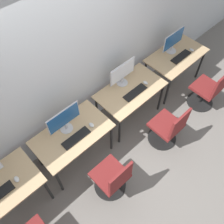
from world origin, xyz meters
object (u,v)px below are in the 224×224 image
(keyboard_left, at_px, (76,138))
(office_chair_far_right, at_px, (208,91))
(keyboard_far_right, at_px, (181,57))
(mouse_far_left, at_px, (17,179))
(office_chair_right, at_px, (168,129))
(mouse_right, at_px, (145,83))
(mouse_left, at_px, (91,125))
(office_chair_left, at_px, (113,179))
(monitor_left, at_px, (64,120))
(keyboard_right, at_px, (135,92))
(monitor_right, at_px, (122,73))
(monitor_far_right, at_px, (173,41))
(mouse_far_right, at_px, (192,50))

(keyboard_left, bearing_deg, office_chair_far_right, -15.64)
(keyboard_far_right, bearing_deg, mouse_far_left, 179.51)
(office_chair_right, height_order, keyboard_far_right, office_chair_right)
(mouse_right, distance_m, office_chair_right, 0.82)
(mouse_left, relative_size, office_chair_left, 0.10)
(mouse_right, bearing_deg, keyboard_far_right, -0.71)
(mouse_far_left, relative_size, monitor_left, 0.18)
(keyboard_right, relative_size, keyboard_far_right, 1.00)
(keyboard_far_right, bearing_deg, monitor_right, 166.69)
(mouse_right, distance_m, keyboard_far_right, 0.92)
(office_chair_right, xyz_separation_m, monitor_far_right, (1.11, 0.92, 0.58))
(keyboard_right, bearing_deg, monitor_right, 90.00)
(monitor_left, bearing_deg, monitor_far_right, 0.49)
(monitor_far_right, bearing_deg, mouse_far_right, -42.26)
(office_chair_far_right, bearing_deg, mouse_far_left, 167.79)
(keyboard_far_right, xyz_separation_m, office_chair_far_right, (0.01, -0.68, -0.37))
(monitor_far_right, bearing_deg, keyboard_right, -168.75)
(mouse_left, xyz_separation_m, office_chair_right, (0.97, -0.69, -0.37))
(mouse_far_left, xyz_separation_m, mouse_left, (1.20, -0.03, 0.00))
(keyboard_left, height_order, mouse_right, mouse_right)
(mouse_far_left, bearing_deg, monitor_left, 10.95)
(monitor_left, relative_size, keyboard_far_right, 1.20)
(monitor_left, height_order, mouse_far_right, monitor_left)
(mouse_right, height_order, keyboard_far_right, mouse_right)
(office_chair_left, xyz_separation_m, mouse_far_right, (2.60, 0.66, 0.37))
(office_chair_far_right, bearing_deg, monitor_left, 159.57)
(office_chair_left, xyz_separation_m, monitor_right, (1.13, 0.97, 0.58))
(monitor_left, distance_m, monitor_right, 1.19)
(keyboard_right, height_order, office_chair_right, office_chair_right)
(mouse_far_right, bearing_deg, office_chair_left, -165.73)
(mouse_far_left, xyz_separation_m, monitor_right, (2.10, 0.25, 0.21))
(mouse_left, xyz_separation_m, mouse_right, (1.17, 0.01, 0.00))
(monitor_far_right, bearing_deg, mouse_right, -166.98)
(office_chair_left, height_order, keyboard_right, office_chair_left)
(keyboard_left, height_order, mouse_far_right, mouse_far_right)
(monitor_left, relative_size, keyboard_left, 1.20)
(mouse_left, height_order, mouse_far_right, same)
(monitor_far_right, xyz_separation_m, keyboard_far_right, (-0.00, -0.22, -0.22))
(keyboard_left, bearing_deg, mouse_left, 2.69)
(monitor_left, xyz_separation_m, keyboard_right, (1.19, -0.22, -0.22))
(monitor_left, bearing_deg, mouse_left, -35.57)
(monitor_right, bearing_deg, office_chair_far_right, -38.89)
(keyboard_right, bearing_deg, monitor_far_right, 11.25)
(mouse_far_left, distance_m, keyboard_right, 2.10)
(monitor_right, xyz_separation_m, mouse_right, (0.27, -0.27, -0.21))
(monitor_left, distance_m, mouse_far_right, 2.67)
(mouse_left, height_order, keyboard_right, mouse_left)
(mouse_right, bearing_deg, keyboard_right, -174.98)
(monitor_right, height_order, office_chair_right, monitor_right)
(monitor_far_right, bearing_deg, office_chair_left, -158.50)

